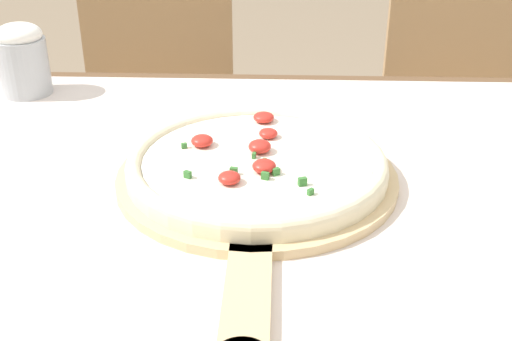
{
  "coord_description": "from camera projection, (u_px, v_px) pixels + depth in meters",
  "views": [
    {
      "loc": [
        -0.03,
        -0.67,
        1.15
      ],
      "look_at": [
        -0.06,
        0.02,
        0.79
      ],
      "focal_mm": 45.0,
      "sensor_mm": 36.0,
      "label": 1
    }
  ],
  "objects": [
    {
      "name": "towel_cloth",
      "position": [
        301.0,
        204.0,
        0.77
      ],
      "size": [
        1.17,
        0.89,
        0.0
      ],
      "color": "silver",
      "rests_on": "dining_table"
    },
    {
      "name": "chair_left",
      "position": [
        158.0,
        120.0,
        1.64
      ],
      "size": [
        0.41,
        0.41,
        0.89
      ],
      "rotation": [
        0.0,
        0.0,
        0.03
      ],
      "color": "tan",
      "rests_on": "ground_plane"
    },
    {
      "name": "pizza_peel",
      "position": [
        256.0,
        184.0,
        0.8
      ],
      "size": [
        0.36,
        0.53,
        0.01
      ],
      "color": "#D6B784",
      "rests_on": "towel_cloth"
    },
    {
      "name": "dining_table",
      "position": [
        298.0,
        279.0,
        0.82
      ],
      "size": [
        1.25,
        0.97,
        0.76
      ],
      "color": "brown",
      "rests_on": "ground_plane"
    },
    {
      "name": "pizza",
      "position": [
        257.0,
        163.0,
        0.81
      ],
      "size": [
        0.33,
        0.33,
        0.03
      ],
      "color": "beige",
      "rests_on": "pizza_peel"
    },
    {
      "name": "flour_cup",
      "position": [
        22.0,
        59.0,
        1.07
      ],
      "size": [
        0.08,
        0.08,
        0.12
      ],
      "color": "#B2B7BC",
      "rests_on": "towel_cloth"
    },
    {
      "name": "chair_right",
      "position": [
        459.0,
        125.0,
        1.61
      ],
      "size": [
        0.42,
        0.42,
        0.89
      ],
      "rotation": [
        0.0,
        0.0,
        -0.04
      ],
      "color": "tan",
      "rests_on": "ground_plane"
    }
  ]
}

